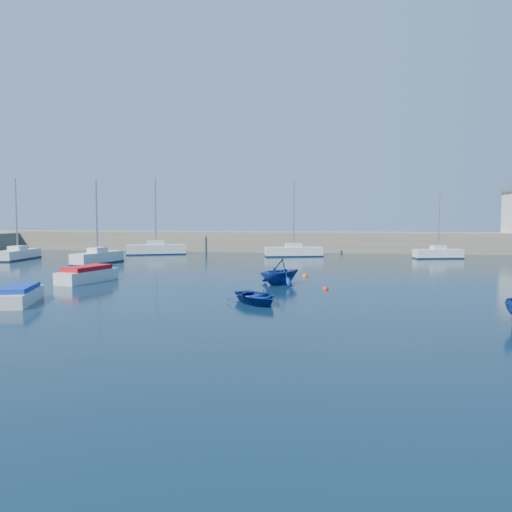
# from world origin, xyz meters

# --- Properties ---
(ground) EXTENTS (220.00, 220.00, 0.00)m
(ground) POSITION_xyz_m (0.00, 0.00, 0.00)
(ground) COLOR #0A1F2F
(ground) RESTS_ON ground
(back_wall) EXTENTS (96.00, 4.50, 2.60)m
(back_wall) POSITION_xyz_m (0.00, 46.00, 1.30)
(back_wall) COLOR #79725C
(back_wall) RESTS_ON ground
(sailboat_3) EXTENTS (3.00, 6.29, 8.09)m
(sailboat_3) POSITION_xyz_m (-19.13, 26.31, 0.63)
(sailboat_3) COLOR silver
(sailboat_3) RESTS_ON ground
(sailboat_4) EXTENTS (2.42, 6.74, 8.65)m
(sailboat_4) POSITION_xyz_m (-29.73, 29.45, 0.58)
(sailboat_4) COLOR silver
(sailboat_4) RESTS_ON ground
(sailboat_5) EXTENTS (7.25, 4.54, 9.29)m
(sailboat_5) POSITION_xyz_m (-17.54, 38.57, 0.67)
(sailboat_5) COLOR silver
(sailboat_5) RESTS_ON ground
(sailboat_6) EXTENTS (6.80, 3.44, 8.62)m
(sailboat_6) POSITION_xyz_m (-0.74, 37.88, 0.61)
(sailboat_6) COLOR silver
(sailboat_6) RESTS_ON ground
(sailboat_7) EXTENTS (5.45, 2.63, 7.07)m
(sailboat_7) POSITION_xyz_m (15.17, 37.31, 0.58)
(sailboat_7) COLOR silver
(sailboat_7) RESTS_ON ground
(motorboat_0) EXTENTS (2.75, 4.53, 0.96)m
(motorboat_0) POSITION_xyz_m (-12.99, 4.50, 0.45)
(motorboat_0) COLOR silver
(motorboat_0) RESTS_ON ground
(motorboat_1) EXTENTS (2.80, 4.93, 1.14)m
(motorboat_1) POSITION_xyz_m (-13.55, 13.19, 0.54)
(motorboat_1) COLOR silver
(motorboat_1) RESTS_ON ground
(motorboat_2) EXTENTS (1.68, 4.47, 0.91)m
(motorboat_2) POSITION_xyz_m (-20.48, 28.22, 0.43)
(motorboat_2) COLOR silver
(motorboat_2) RESTS_ON ground
(dinghy_center) EXTENTS (3.95, 4.15, 0.70)m
(dinghy_center) POSITION_xyz_m (-0.52, 6.24, 0.35)
(dinghy_center) COLOR navy
(dinghy_center) RESTS_ON ground
(dinghy_left) EXTENTS (4.43, 4.46, 1.78)m
(dinghy_left) POSITION_xyz_m (-0.01, 13.79, 0.89)
(dinghy_left) COLOR navy
(dinghy_left) RESTS_ON ground
(buoy_1) EXTENTS (0.41, 0.41, 0.41)m
(buoy_1) POSITION_xyz_m (3.07, 11.95, 0.00)
(buoy_1) COLOR #B3290D
(buoy_1) RESTS_ON ground
(buoy_3) EXTENTS (0.44, 0.44, 0.44)m
(buoy_3) POSITION_xyz_m (1.47, 18.64, 0.00)
(buoy_3) COLOR #DF590B
(buoy_3) RESTS_ON ground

